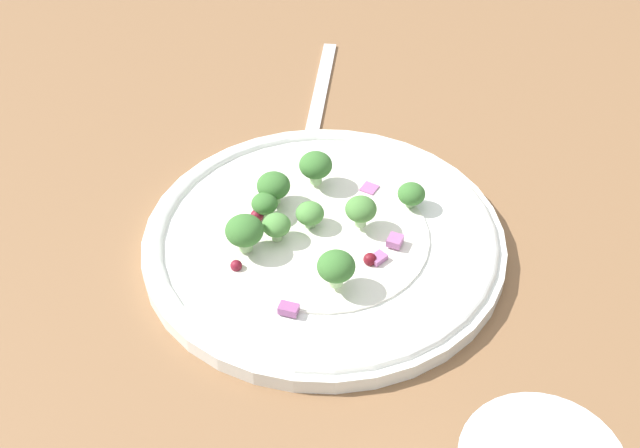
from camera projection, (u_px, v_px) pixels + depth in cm
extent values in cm
cube|color=brown|center=(310.00, 249.00, 65.20)|extent=(180.00, 180.00, 2.00)
cylinder|color=white|center=(320.00, 245.00, 63.20)|extent=(26.56, 26.56, 1.20)
torus|color=white|center=(320.00, 239.00, 62.80)|extent=(25.44, 25.44, 1.00)
cylinder|color=white|center=(320.00, 238.00, 62.73)|extent=(15.40, 15.40, 0.20)
cylinder|color=#9EC684|center=(245.00, 243.00, 61.14)|extent=(1.02, 1.02, 1.02)
ellipsoid|color=#386B2D|center=(244.00, 230.00, 60.32)|extent=(2.73, 2.73, 2.05)
cylinder|color=#9EC684|center=(265.00, 212.00, 63.97)|extent=(0.73, 0.73, 0.73)
ellipsoid|color=#386B2D|center=(265.00, 203.00, 63.38)|extent=(1.96, 1.96, 1.47)
cylinder|color=#8EB77A|center=(411.00, 203.00, 65.15)|extent=(0.78, 0.78, 0.78)
ellipsoid|color=#386B2D|center=(411.00, 194.00, 64.52)|extent=(2.09, 2.09, 1.57)
cylinder|color=#ADD18E|center=(336.00, 279.00, 58.29)|extent=(0.98, 0.98, 0.98)
ellipsoid|color=#386B2D|center=(336.00, 266.00, 57.51)|extent=(2.60, 2.60, 1.95)
cylinder|color=#8EB77A|center=(308.00, 224.00, 63.29)|extent=(0.79, 0.79, 0.79)
ellipsoid|color=#4C843D|center=(308.00, 215.00, 62.66)|extent=(2.10, 2.10, 1.57)
cylinder|color=#9EC684|center=(360.00, 220.00, 62.80)|extent=(0.86, 0.86, 0.86)
ellipsoid|color=#477A38|center=(361.00, 209.00, 62.10)|extent=(2.31, 2.31, 1.73)
cylinder|color=#ADD18E|center=(277.00, 235.00, 62.25)|extent=(0.78, 0.78, 0.78)
ellipsoid|color=#4C843D|center=(276.00, 225.00, 61.62)|extent=(2.07, 2.07, 1.56)
cylinder|color=#9EC684|center=(316.00, 177.00, 66.52)|extent=(0.96, 0.96, 0.96)
ellipsoid|color=#386B2D|center=(316.00, 165.00, 65.75)|extent=(2.56, 2.56, 1.92)
cylinder|color=#9EC684|center=(276.00, 196.00, 65.08)|extent=(0.95, 0.95, 0.95)
ellipsoid|color=#386B2D|center=(275.00, 184.00, 64.31)|extent=(2.52, 2.52, 1.89)
sphere|color=maroon|center=(236.00, 266.00, 60.17)|extent=(0.84, 0.84, 0.84)
sphere|color=maroon|center=(366.00, 262.00, 60.31)|extent=(0.95, 0.95, 0.95)
sphere|color=maroon|center=(257.00, 216.00, 63.41)|extent=(0.96, 0.96, 0.96)
cube|color=#934C84|center=(289.00, 309.00, 57.15)|extent=(1.34, 1.55, 0.58)
cube|color=#A35B93|center=(369.00, 189.00, 66.75)|extent=(1.45, 1.41, 0.31)
cube|color=#A35B93|center=(246.00, 231.00, 63.07)|extent=(1.62, 1.66, 0.31)
cube|color=#A35B93|center=(395.00, 241.00, 61.71)|extent=(1.41, 1.34, 0.57)
cube|color=#A35B93|center=(275.00, 189.00, 66.45)|extent=(1.31, 1.22, 0.48)
cube|color=#A35B93|center=(378.00, 258.00, 60.70)|extent=(1.23, 0.94, 0.42)
cube|color=silver|center=(321.00, 86.00, 79.51)|extent=(12.91, 9.68, 0.50)
cube|color=silver|center=(309.00, 146.00, 72.67)|extent=(4.32, 4.04, 0.50)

